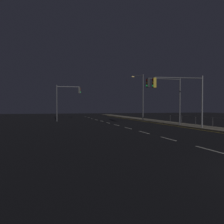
% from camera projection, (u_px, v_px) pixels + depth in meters
% --- Properties ---
extents(ground_plane, '(112.00, 112.00, 0.00)m').
position_uv_depth(ground_plane, '(126.00, 128.00, 23.16)').
color(ground_plane, black).
rests_on(ground_plane, ground).
extents(sidewalk_right, '(2.60, 77.00, 0.14)m').
position_uv_depth(sidewalk_right, '(188.00, 125.00, 25.23)').
color(sidewalk_right, gray).
rests_on(sidewalk_right, ground).
extents(lane_markings_center, '(0.14, 50.00, 0.01)m').
position_uv_depth(lane_markings_center, '(116.00, 125.00, 26.52)').
color(lane_markings_center, silver).
rests_on(lane_markings_center, ground).
extents(lane_edge_line, '(0.14, 53.00, 0.01)m').
position_uv_depth(lane_edge_line, '(156.00, 123.00, 29.62)').
color(lane_edge_line, gold).
rests_on(lane_edge_line, ground).
extents(traffic_light_far_right, '(4.34, 0.34, 5.45)m').
position_uv_depth(traffic_light_far_right, '(166.00, 91.00, 24.60)').
color(traffic_light_far_right, '#38383D').
rests_on(traffic_light_far_right, sidewalk_right).
extents(traffic_light_mid_right, '(3.72, 0.56, 5.57)m').
position_uv_depth(traffic_light_mid_right, '(67.00, 96.00, 33.69)').
color(traffic_light_mid_right, '#38383D').
rests_on(traffic_light_mid_right, ground).
extents(traffic_light_near_left, '(5.21, 1.00, 5.17)m').
position_uv_depth(traffic_light_near_left, '(180.00, 90.00, 21.56)').
color(traffic_light_near_left, '#4C4C51').
rests_on(traffic_light_near_left, sidewalk_right).
extents(street_lamp_median, '(1.56, 1.72, 7.38)m').
position_uv_depth(street_lamp_median, '(141.00, 92.00, 35.83)').
color(street_lamp_median, '#38383D').
rests_on(street_lamp_median, sidewalk_right).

